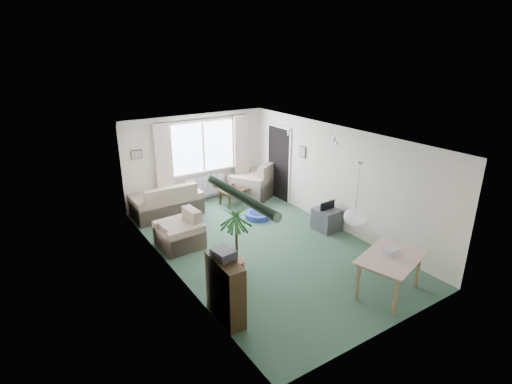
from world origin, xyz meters
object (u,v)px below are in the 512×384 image
pet_bed (258,215)px  tv_cube (327,219)px  armchair_corner (253,180)px  houseplant (236,239)px  sofa (167,199)px  coffee_table (237,196)px  dining_table (389,275)px  armchair_left (179,229)px  bookshelf (225,290)px

pet_bed → tv_cube: bearing=-56.4°
armchair_corner → houseplant: size_ratio=0.74×
sofa → pet_bed: 2.35m
pet_bed → houseplant: bearing=-132.0°
coffee_table → tv_cube: 2.75m
sofa → houseplant: bearing=90.8°
dining_table → tv_cube: size_ratio=1.99×
houseplant → dining_table: size_ratio=1.31×
armchair_corner → tv_cube: 2.85m
armchair_left → tv_cube: size_ratio=1.56×
armchair_corner → armchair_left: size_ratio=1.24×
coffee_table → tv_cube: tv_cube is taller
houseplant → pet_bed: (1.77, 1.96, -0.66)m
tv_cube → pet_bed: bearing=120.7°
armchair_corner → bookshelf: (-3.32, -4.39, 0.03)m
sofa → armchair_left: bearing=76.8°
sofa → bookshelf: 4.47m
bookshelf → pet_bed: (2.58, 3.00, -0.45)m
armchair_corner → bookshelf: bookshelf is taller
coffee_table → pet_bed: size_ratio=1.38×
armchair_corner → houseplant: (-2.50, -3.35, 0.24)m
sofa → bookshelf: (-0.74, -4.41, 0.09)m
sofa → armchair_corner: bearing=179.0°
houseplant → tv_cube: bearing=10.8°
sofa → bookshelf: size_ratio=1.64×
armchair_left → bookshelf: size_ratio=0.85×
armchair_corner → tv_cube: (0.22, -2.83, -0.23)m
bookshelf → pet_bed: bearing=50.7°
sofa → houseplant: houseplant is taller
dining_table → pet_bed: 3.95m
sofa → dining_table: bearing=109.5°
dining_table → houseplant: bearing=133.4°
armchair_left → bookshelf: 2.68m
armchair_corner → houseplant: 4.19m
sofa → dining_table: 5.69m
dining_table → bookshelf: bearing=160.7°
sofa → pet_bed: (1.84, -1.41, -0.35)m
armchair_corner → bookshelf: bearing=24.0°
armchair_corner → houseplant: houseplant is taller
sofa → armchair_left: sofa is taller
sofa → dining_table: size_ratio=1.51×
armchair_corner → dining_table: armchair_corner is taller
sofa → tv_cube: (2.80, -2.86, -0.17)m
tv_cube → pet_bed: tv_cube is taller
coffee_table → pet_bed: 1.17m
sofa → armchair_corner: 2.58m
dining_table → pet_bed: bearing=91.4°
coffee_table → sofa: bearing=172.4°
armchair_left → sofa: bearing=163.6°
houseplant → bookshelf: bearing=-128.1°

